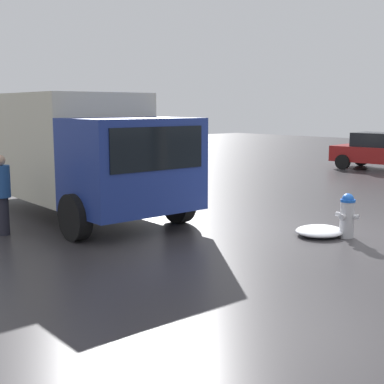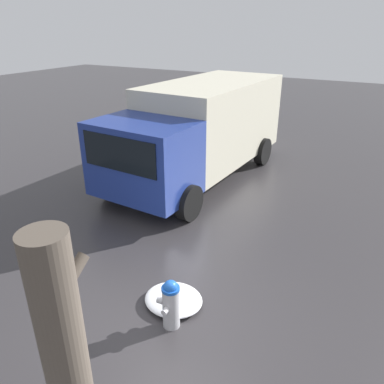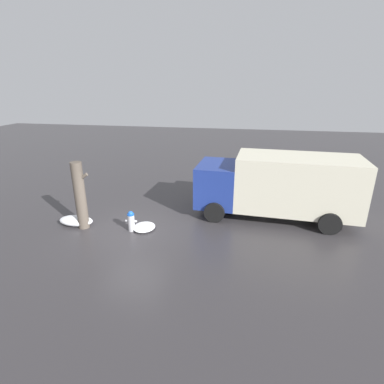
{
  "view_description": "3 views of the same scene",
  "coord_description": "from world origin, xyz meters",
  "px_view_note": "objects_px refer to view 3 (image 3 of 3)",
  "views": [
    {
      "loc": [
        -5.32,
        9.1,
        2.51
      ],
      "look_at": [
        2.87,
        1.42,
        0.71
      ],
      "focal_mm": 50.0,
      "sensor_mm": 36.0,
      "label": 1
    },
    {
      "loc": [
        -3.86,
        -2.48,
        4.43
      ],
      "look_at": [
        3.11,
        1.32,
        0.82
      ],
      "focal_mm": 35.0,
      "sensor_mm": 36.0,
      "label": 2
    },
    {
      "loc": [
        4.46,
        -10.39,
        5.72
      ],
      "look_at": [
        2.24,
        1.51,
        1.3
      ],
      "focal_mm": 28.0,
      "sensor_mm": 36.0,
      "label": 3
    }
  ],
  "objects_px": {
    "tree_trunk": "(80,196)",
    "fire_hydrant": "(131,221)",
    "delivery_truck": "(279,184)",
    "pedestrian": "(251,182)"
  },
  "relations": [
    {
      "from": "fire_hydrant",
      "to": "delivery_truck",
      "type": "bearing_deg",
      "value": -69.5
    },
    {
      "from": "fire_hydrant",
      "to": "tree_trunk",
      "type": "relative_size",
      "value": 0.31
    },
    {
      "from": "fire_hydrant",
      "to": "tree_trunk",
      "type": "bearing_deg",
      "value": 89.31
    },
    {
      "from": "fire_hydrant",
      "to": "delivery_truck",
      "type": "distance_m",
      "value": 6.57
    },
    {
      "from": "tree_trunk",
      "to": "delivery_truck",
      "type": "relative_size",
      "value": 0.4
    },
    {
      "from": "tree_trunk",
      "to": "pedestrian",
      "type": "xyz_separation_m",
      "value": [
        6.85,
        4.84,
        -0.56
      ]
    },
    {
      "from": "fire_hydrant",
      "to": "delivery_truck",
      "type": "xyz_separation_m",
      "value": [
        5.94,
        2.56,
        1.11
      ]
    },
    {
      "from": "tree_trunk",
      "to": "fire_hydrant",
      "type": "bearing_deg",
      "value": 2.14
    },
    {
      "from": "fire_hydrant",
      "to": "tree_trunk",
      "type": "distance_m",
      "value": 2.31
    },
    {
      "from": "fire_hydrant",
      "to": "pedestrian",
      "type": "xyz_separation_m",
      "value": [
        4.76,
        4.76,
        0.42
      ]
    }
  ]
}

